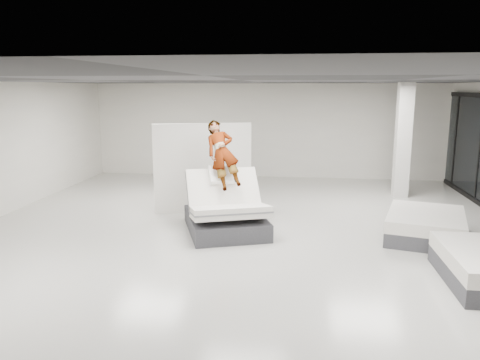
# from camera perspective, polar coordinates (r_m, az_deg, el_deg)

# --- Properties ---
(room) EXTENTS (14.00, 14.04, 3.20)m
(room) POSITION_cam_1_polar(r_m,az_deg,el_deg) (9.23, 0.18, 2.11)
(room) COLOR #B2B1A8
(room) RESTS_ON ground
(hero_bed) EXTENTS (2.18, 2.49, 1.39)m
(hero_bed) POSITION_cam_1_polar(r_m,az_deg,el_deg) (10.08, -1.76, -4.05)
(hero_bed) COLOR #3C3C41
(hero_bed) RESTS_ON floor
(person) EXTENTS (1.12, 1.73, 1.21)m
(person) POSITION_cam_1_polar(r_m,az_deg,el_deg) (10.21, -2.15, 1.39)
(person) COLOR slate
(person) RESTS_ON hero_bed
(remote) EXTENTS (0.10, 0.15, 0.08)m
(remote) POSITION_cam_1_polar(r_m,az_deg,el_deg) (9.95, -0.53, 0.00)
(remote) COLOR black
(remote) RESTS_ON person
(divider_panel) EXTENTS (2.33, 0.89, 2.21)m
(divider_panel) POSITION_cam_1_polar(r_m,az_deg,el_deg) (11.62, -4.55, 1.48)
(divider_panel) COLOR silver
(divider_panel) RESTS_ON floor
(flat_bed_right_far) EXTENTS (1.93, 2.27, 0.54)m
(flat_bed_right_far) POSITION_cam_1_polar(r_m,az_deg,el_deg) (10.39, 21.67, -5.19)
(flat_bed_right_far) COLOR #3C3C41
(flat_bed_right_far) RESTS_ON floor
(flat_bed_left_far) EXTENTS (2.29, 1.98, 0.53)m
(flat_bed_left_far) POSITION_cam_1_polar(r_m,az_deg,el_deg) (15.14, -5.08, 0.53)
(flat_bed_left_far) COLOR #3C3C41
(flat_bed_left_far) RESTS_ON floor
(column) EXTENTS (0.40, 0.40, 3.20)m
(column) POSITION_cam_1_polar(r_m,az_deg,el_deg) (13.92, 19.24, 4.57)
(column) COLOR silver
(column) RESTS_ON floor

